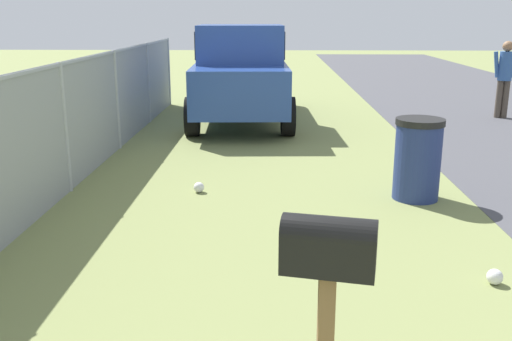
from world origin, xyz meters
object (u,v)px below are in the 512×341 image
Objects in this scene: mailbox at (328,262)px; pickup_truck at (241,71)px; trash_bin at (418,159)px; pedestrian at (505,74)px.

pickup_truck is at bearing 18.00° from mailbox.
trash_bin is 0.60× the size of pedestrian.
pedestrian is at bearing -13.24° from mailbox.
trash_bin is (-5.47, -2.54, -0.58)m from pickup_truck.
trash_bin is at bearing 22.50° from pickup_truck.
pickup_truck is 5.17× the size of trash_bin.
pickup_truck is 6.06m from trash_bin.
pickup_truck reaches higher than trash_bin.
pedestrian reaches higher than trash_bin.
trash_bin is at bearing -20.64° from pedestrian.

